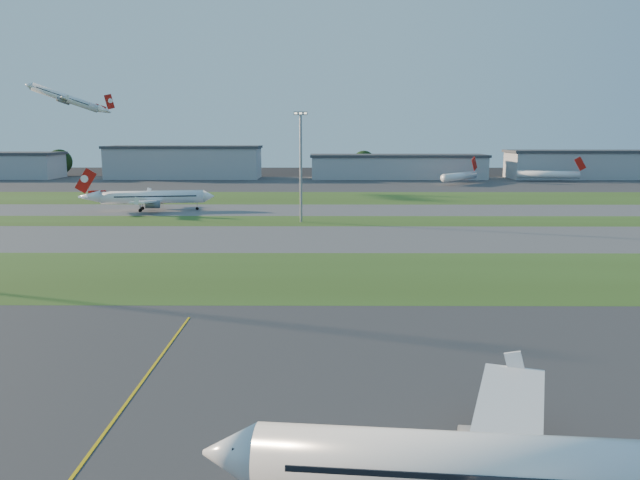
{
  "coord_description": "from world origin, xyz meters",
  "views": [
    {
      "loc": [
        20.35,
        -38.51,
        20.76
      ],
      "look_at": [
        19.87,
        42.02,
        7.0
      ],
      "focal_mm": 35.0,
      "sensor_mm": 36.0,
      "label": 1
    }
  ],
  "objects_px": {
    "airliner_parked": "(525,471)",
    "mini_jet_far": "(548,174)",
    "mini_jet_near": "(460,176)",
    "airliner_taxiing": "(152,197)",
    "light_mast_centre": "(301,159)"
  },
  "relations": [
    {
      "from": "airliner_parked",
      "to": "mini_jet_far",
      "type": "xyz_separation_m",
      "value": [
        87.58,
        243.14,
        -0.44
      ]
    },
    {
      "from": "airliner_parked",
      "to": "mini_jet_near",
      "type": "xyz_separation_m",
      "value": [
        46.35,
        231.05,
        -0.44
      ]
    },
    {
      "from": "airliner_taxiing",
      "to": "mini_jet_near",
      "type": "distance_m",
      "value": 138.62
    },
    {
      "from": "airliner_parked",
      "to": "airliner_taxiing",
      "type": "height_order",
      "value": "airliner_parked"
    },
    {
      "from": "mini_jet_far",
      "to": "light_mast_centre",
      "type": "relative_size",
      "value": 1.1
    },
    {
      "from": "airliner_taxiing",
      "to": "light_mast_centre",
      "type": "height_order",
      "value": "light_mast_centre"
    },
    {
      "from": "airliner_parked",
      "to": "light_mast_centre",
      "type": "relative_size",
      "value": 1.32
    },
    {
      "from": "airliner_parked",
      "to": "mini_jet_far",
      "type": "distance_m",
      "value": 258.43
    },
    {
      "from": "airliner_parked",
      "to": "airliner_taxiing",
      "type": "bearing_deg",
      "value": 117.89
    },
    {
      "from": "mini_jet_near",
      "to": "light_mast_centre",
      "type": "height_order",
      "value": "light_mast_centre"
    },
    {
      "from": "airliner_parked",
      "to": "mini_jet_far",
      "type": "bearing_deg",
      "value": 75.72
    },
    {
      "from": "airliner_taxiing",
      "to": "mini_jet_far",
      "type": "distance_m",
      "value": 178.38
    },
    {
      "from": "light_mast_centre",
      "to": "mini_jet_near",
      "type": "bearing_deg",
      "value": 61.45
    },
    {
      "from": "mini_jet_far",
      "to": "light_mast_centre",
      "type": "distance_m",
      "value": 163.41
    },
    {
      "from": "mini_jet_near",
      "to": "mini_jet_far",
      "type": "height_order",
      "value": "same"
    }
  ]
}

